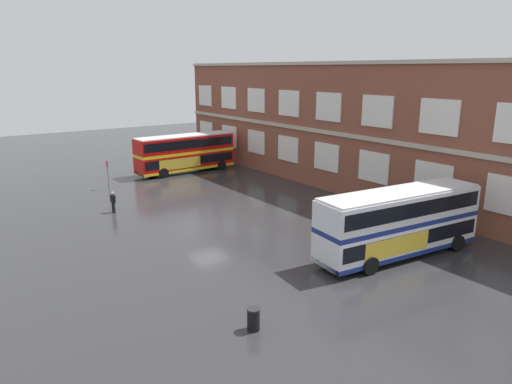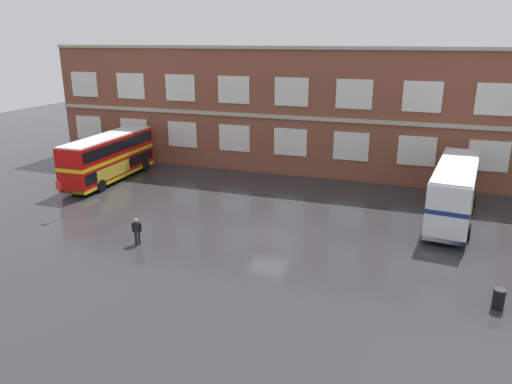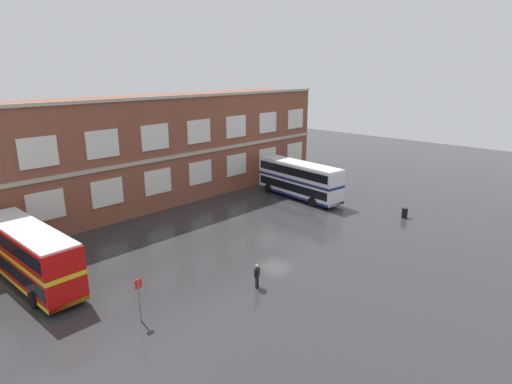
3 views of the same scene
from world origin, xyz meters
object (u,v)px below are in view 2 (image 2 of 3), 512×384
double_decker_middle (454,191)px  bus_stand_flag (60,196)px  double_decker_near (109,157)px  waiting_passenger (137,230)px  station_litter_bin (499,299)px

double_decker_middle → bus_stand_flag: double_decker_middle is taller
double_decker_near → waiting_passenger: size_ratio=6.51×
double_decker_middle → waiting_passenger: bearing=-149.3°
waiting_passenger → bus_stand_flag: size_ratio=0.63×
waiting_passenger → bus_stand_flag: bus_stand_flag is taller
double_decker_near → bus_stand_flag: double_decker_near is taller
double_decker_near → waiting_passenger: double_decker_near is taller
station_litter_bin → double_decker_middle: bearing=98.3°
double_decker_middle → waiting_passenger: 21.71m
bus_stand_flag → station_litter_bin: size_ratio=2.62×
double_decker_near → station_litter_bin: size_ratio=10.74×
double_decker_near → bus_stand_flag: 9.80m
waiting_passenger → station_litter_bin: bearing=-2.4°
bus_stand_flag → station_litter_bin: (27.99, -3.02, -1.12)m
double_decker_near → station_litter_bin: bearing=-22.2°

